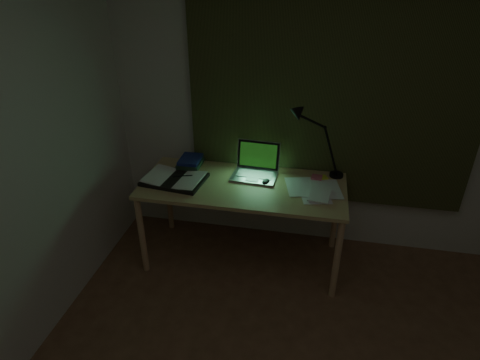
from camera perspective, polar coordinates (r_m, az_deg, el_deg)
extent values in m
cube|color=silver|center=(3.22, 12.75, 10.34)|extent=(3.50, 0.00, 2.50)
cube|color=#313319|center=(3.13, 13.16, 13.58)|extent=(2.20, 0.06, 2.00)
ellipsoid|color=black|center=(3.10, 3.69, -0.25)|extent=(0.07, 0.10, 0.03)
cube|color=yellow|center=(3.23, 11.67, 0.32)|extent=(0.09, 0.09, 0.02)
cube|color=#D95470|center=(3.22, 10.86, 0.33)|extent=(0.09, 0.09, 0.02)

